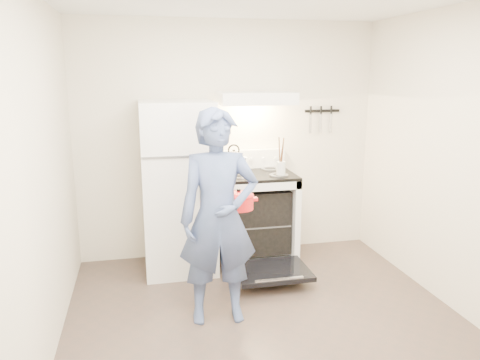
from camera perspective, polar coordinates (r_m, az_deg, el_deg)
The scene contains 15 objects.
floor at distance 3.78m, azimuth 4.22°, elevation -18.40°, with size 3.60×3.60×0.00m, color #4B3A32.
back_wall at distance 5.02m, azimuth -1.41°, elevation 4.82°, with size 3.20×0.02×2.50m, color beige.
refrigerator at distance 4.68m, azimuth -7.54°, elevation -0.89°, with size 0.70×0.70×1.70m, color white.
stove_body at distance 4.94m, azimuth 1.99°, elevation -4.73°, with size 0.76×0.65×0.92m, color white.
cooktop at distance 4.82m, azimuth 2.04°, elevation 0.65°, with size 0.76×0.65×0.03m, color black.
backsplash at distance 5.07m, azimuth 1.25°, elevation 2.60°, with size 0.76×0.07×0.20m, color white.
oven_door at distance 4.53m, azimuth 3.86°, elevation -11.02°, with size 0.70×0.54×0.04m, color black.
oven_rack at distance 4.95m, azimuth 1.99°, elevation -4.95°, with size 0.60×0.52×0.01m, color slate.
range_hood at distance 4.79m, azimuth 1.89°, elevation 9.94°, with size 0.76×0.50×0.12m, color white.
knife_strip at distance 5.28m, azimuth 9.99°, elevation 8.30°, with size 0.40×0.02×0.03m, color black.
pizza_stone at distance 4.94m, azimuth 2.92°, elevation -4.83°, with size 0.35×0.35×0.02m, color #926E49.
tea_kettle at distance 4.89m, azimuth -0.76°, elevation 2.71°, with size 0.23×0.19×0.28m, color #B6B5BA, non-canonical shape.
utensil_jar at distance 4.61m, azimuth 5.01°, elevation 1.44°, with size 0.09×0.09×0.13m, color silver.
person at distance 3.67m, azimuth -2.62°, elevation -4.64°, with size 0.62×0.41×1.71m, color #344769.
dutch_oven at distance 3.95m, azimuth -0.17°, elevation -2.71°, with size 0.32×0.25×0.22m, color red, non-canonical shape.
Camera 1 is at (-0.95, -3.08, 1.97)m, focal length 35.00 mm.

